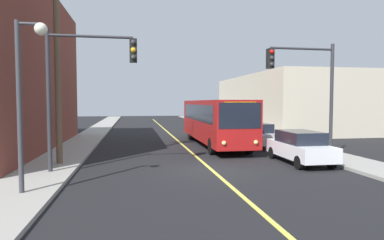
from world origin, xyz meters
The scene contains 14 objects.
ground_plane centered at (0.00, 0.00, 0.00)m, with size 120.00×120.00×0.00m, color black.
sidewalk_left centered at (-7.25, 10.00, 0.07)m, with size 2.50×90.00×0.15m, color gray.
sidewalk_right centered at (7.25, 10.00, 0.07)m, with size 2.50×90.00×0.15m, color gray.
lane_stripe_center centered at (0.00, 15.00, 0.01)m, with size 0.16×60.00×0.01m, color #D8CC4C.
building_right_warehouse centered at (14.50, 20.68, 2.99)m, with size 12.00×20.13×5.99m.
city_bus centered at (2.20, 8.46, 1.82)m, with size 2.66×12.18×3.20m.
parked_car_white centered at (4.77, 0.90, 0.84)m, with size 1.87×4.42×1.62m.
parked_car_silver centered at (4.83, 7.12, 0.84)m, with size 1.89×4.44×1.62m.
parked_car_black centered at (4.61, 13.85, 0.84)m, with size 1.93×4.45×1.62m.
utility_pole_near centered at (-6.98, 2.16, 6.36)m, with size 2.40×0.28×11.38m.
traffic_signal_left_corner centered at (-5.41, 0.24, 4.30)m, with size 3.75×0.48×6.00m.
traffic_signal_right_corner centered at (5.41, 1.63, 4.30)m, with size 3.75×0.48×6.00m.
street_lamp_left centered at (-6.83, -3.04, 3.74)m, with size 0.98×0.40×5.50m.
fire_hydrant centered at (6.85, 4.41, 0.58)m, with size 0.44×0.26×0.84m.
Camera 1 is at (-3.48, -14.32, 3.07)m, focal length 30.74 mm.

